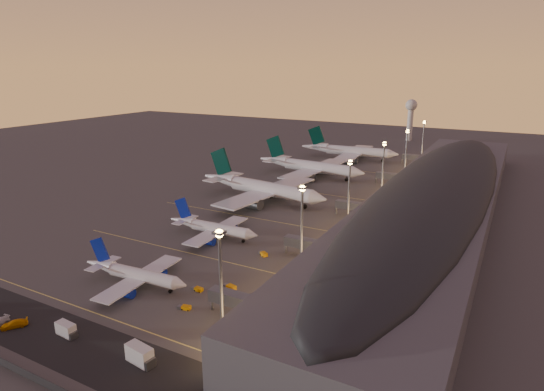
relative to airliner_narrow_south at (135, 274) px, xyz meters
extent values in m
plane|color=#464340|center=(0.25, 29.27, -3.11)|extent=(700.00, 700.00, 0.00)
cylinder|color=silver|center=(2.92, 0.21, 0.06)|extent=(21.02, 5.03, 3.54)
cone|color=silver|center=(14.97, 1.08, 0.06)|extent=(3.60, 3.78, 3.54)
cone|color=silver|center=(-12.15, -0.88, 0.50)|extent=(9.63, 4.21, 3.54)
cube|color=silver|center=(1.91, 0.14, -0.56)|extent=(8.17, 30.20, 0.39)
cylinder|color=navy|center=(2.11, 6.73, -1.76)|extent=(4.88, 2.99, 2.66)
cylinder|color=navy|center=(3.05, -6.36, -1.76)|extent=(4.88, 2.99, 2.66)
cube|color=navy|center=(-11.68, -0.84, 5.09)|extent=(6.51, 1.00, 7.69)
cube|color=silver|center=(-11.01, -0.79, 1.03)|extent=(4.12, 10.96, 0.25)
cylinder|color=black|center=(11.64, 0.84, -2.42)|extent=(0.30, 0.30, 1.40)
cylinder|color=black|center=(11.64, 0.84, -2.62)|extent=(1.03, 0.69, 0.99)
cylinder|color=black|center=(1.06, 2.56, -2.42)|extent=(0.30, 0.30, 1.40)
cylinder|color=black|center=(1.06, 2.56, -2.62)|extent=(1.03, 0.69, 0.99)
cylinder|color=black|center=(1.42, -2.38, -2.42)|extent=(0.30, 0.30, 1.40)
cylinder|color=black|center=(1.42, -2.38, -2.62)|extent=(1.03, 0.69, 0.99)
cylinder|color=silver|center=(0.44, 39.87, 0.25)|extent=(22.16, 4.37, 3.76)
cone|color=silver|center=(13.24, 40.23, 0.25)|extent=(3.66, 3.85, 3.76)
cone|color=silver|center=(-15.57, 39.43, 0.72)|extent=(10.06, 4.03, 3.76)
cube|color=silver|center=(-0.63, 39.84, -0.41)|extent=(7.28, 31.79, 0.41)
cylinder|color=navy|center=(-0.11, 46.82, -1.68)|extent=(5.06, 2.95, 2.82)
cylinder|color=navy|center=(0.27, 32.91, -1.68)|extent=(5.06, 2.95, 2.82)
cube|color=navy|center=(-15.07, 39.44, 5.58)|extent=(6.89, 0.75, 8.15)
cube|color=silver|center=(-14.36, 39.46, 1.28)|extent=(3.87, 11.48, 0.26)
cylinder|color=black|center=(9.70, 40.13, -2.37)|extent=(0.31, 0.31, 1.48)
cylinder|color=black|center=(9.70, 40.13, -2.59)|extent=(1.07, 0.69, 1.05)
cylinder|color=black|center=(-1.41, 42.45, -2.37)|extent=(0.31, 0.31, 1.48)
cylinder|color=black|center=(-1.41, 42.45, -2.59)|extent=(1.07, 0.69, 1.05)
cylinder|color=black|center=(-1.27, 37.19, -2.37)|extent=(0.31, 0.31, 1.48)
cylinder|color=black|center=(-1.27, 37.19, -2.59)|extent=(1.07, 0.69, 1.05)
cylinder|color=silver|center=(-4.94, 86.88, 2.49)|extent=(41.60, 11.25, 6.22)
cone|color=silver|center=(18.77, 83.93, 2.49)|extent=(7.35, 6.99, 6.22)
cone|color=silver|center=(-34.58, 90.56, 3.26)|extent=(19.21, 8.47, 6.22)
cube|color=silver|center=(-6.92, 87.13, 1.40)|extent=(19.27, 61.16, 0.68)
cylinder|color=#55585D|center=(-3.97, 100.09, -0.70)|extent=(9.80, 5.78, 4.67)
cylinder|color=#55585D|center=(-7.23, 73.83, -0.70)|extent=(9.80, 5.78, 4.67)
cube|color=black|center=(-33.66, 90.45, 11.30)|extent=(12.29, 2.44, 13.81)
cube|color=silver|center=(-32.34, 90.29, 4.20)|extent=(9.26, 22.31, 0.44)
cylinder|color=black|center=(12.21, 84.75, -1.87)|extent=(0.56, 0.56, 2.49)
cylinder|color=black|center=(12.21, 84.75, -2.24)|extent=(1.86, 1.30, 1.74)
cylinder|color=black|center=(-7.70, 91.61, -1.87)|extent=(0.56, 0.56, 2.49)
cylinder|color=black|center=(-7.70, 91.61, -2.24)|extent=(1.86, 1.30, 1.74)
cylinder|color=black|center=(-8.77, 82.97, -1.87)|extent=(0.56, 0.56, 2.49)
cylinder|color=black|center=(-8.77, 82.97, -2.24)|extent=(1.86, 1.30, 1.74)
cylinder|color=silver|center=(-4.80, 139.38, 2.24)|extent=(39.76, 9.50, 5.95)
cone|color=silver|center=(17.97, 137.31, 2.24)|extent=(6.87, 6.51, 5.95)
cone|color=silver|center=(-33.27, 141.97, 2.99)|extent=(18.25, 7.54, 5.95)
cube|color=silver|center=(-6.70, 139.55, 1.20)|extent=(16.60, 58.36, 0.66)
cylinder|color=#55585D|center=(-4.29, 152.05, -0.81)|extent=(9.26, 5.25, 4.47)
cylinder|color=#55585D|center=(-6.58, 126.82, -0.81)|extent=(9.26, 5.25, 4.47)
cube|color=black|center=(-32.38, 141.89, 10.68)|extent=(11.78, 1.95, 13.22)
cube|color=silver|center=(-31.12, 141.77, 3.88)|extent=(8.20, 21.21, 0.42)
cylinder|color=black|center=(11.67, 137.88, -1.92)|extent=(0.52, 0.52, 2.38)
cylinder|color=black|center=(11.67, 137.88, -2.28)|extent=(1.75, 1.19, 1.67)
cylinder|color=black|center=(-7.59, 143.82, -1.92)|extent=(0.52, 0.52, 2.38)
cylinder|color=black|center=(-7.59, 143.82, -2.28)|extent=(1.75, 1.19, 1.67)
cylinder|color=black|center=(-8.34, 135.51, -1.92)|extent=(0.52, 0.52, 2.38)
cylinder|color=black|center=(-8.34, 135.51, -2.28)|extent=(1.75, 1.19, 1.67)
cylinder|color=silver|center=(-1.75, 194.99, 2.21)|extent=(39.44, 8.26, 5.92)
cone|color=silver|center=(20.94, 196.35, 2.21)|extent=(6.66, 6.29, 5.92)
cone|color=silver|center=(-30.12, 193.29, 2.95)|extent=(18.00, 6.97, 5.92)
cube|color=silver|center=(-3.64, 194.88, 1.18)|extent=(14.78, 57.81, 0.65)
cylinder|color=#55585D|center=(-3.14, 207.52, -0.82)|extent=(9.09, 4.96, 4.44)
cylinder|color=#55585D|center=(-1.63, 182.39, -0.82)|extent=(9.09, 4.96, 4.44)
cube|color=black|center=(-29.24, 193.34, 10.60)|extent=(11.71, 1.59, 13.14)
cube|color=silver|center=(-27.98, 193.42, 3.84)|extent=(7.54, 20.94, 0.41)
cylinder|color=black|center=(14.66, 195.98, -1.93)|extent=(0.50, 0.50, 2.37)
cylinder|color=black|center=(14.66, 195.98, -2.29)|extent=(1.72, 1.13, 1.66)
cylinder|color=black|center=(-5.15, 198.94, -1.93)|extent=(0.50, 0.50, 2.37)
cylinder|color=black|center=(-5.15, 198.94, -2.29)|extent=(1.72, 1.13, 1.66)
cylinder|color=black|center=(-4.66, 190.67, -1.93)|extent=(0.50, 0.50, 2.37)
cylinder|color=black|center=(-4.66, 190.67, -2.29)|extent=(1.72, 1.13, 1.66)
cube|color=#4E4E53|center=(62.25, 101.77, 2.89)|extent=(40.00, 255.00, 12.00)
ellipsoid|color=black|center=(62.25, 101.77, 8.89)|extent=(39.00, 253.00, 10.92)
cube|color=#EEA95C|center=(42.05, 101.77, 1.89)|extent=(0.40, 244.80, 8.00)
cube|color=#55585D|center=(34.25, -0.73, 1.39)|extent=(16.00, 3.20, 3.00)
cylinder|color=slate|center=(26.25, -0.73, -0.91)|extent=(0.70, 0.70, 4.40)
cube|color=#55585D|center=(34.25, 39.27, 1.39)|extent=(16.00, 3.20, 3.00)
cylinder|color=slate|center=(26.25, 39.27, -0.91)|extent=(0.70, 0.70, 4.40)
cube|color=#55585D|center=(34.25, 84.27, 1.39)|extent=(16.00, 3.20, 3.00)
cylinder|color=slate|center=(26.25, 84.27, -0.91)|extent=(0.70, 0.70, 4.40)
cube|color=#55585D|center=(34.25, 141.27, 1.39)|extent=(16.00, 3.20, 3.00)
cylinder|color=slate|center=(26.25, 141.27, -0.91)|extent=(0.70, 0.70, 4.40)
cube|color=#55585D|center=(34.25, 197.27, 1.39)|extent=(16.00, 3.20, 3.00)
cylinder|color=slate|center=(26.25, 197.27, -0.91)|extent=(0.70, 0.70, 4.40)
cylinder|color=slate|center=(36.25, -10.73, 9.39)|extent=(0.70, 0.70, 25.00)
cube|color=slate|center=(36.25, -10.73, 22.09)|extent=(2.20, 2.20, 0.50)
sphere|color=#ECAF49|center=(36.25, -10.73, 21.89)|extent=(1.80, 1.80, 1.80)
cylinder|color=slate|center=(36.25, 29.27, 9.39)|extent=(0.70, 0.70, 25.00)
cube|color=slate|center=(36.25, 29.27, 22.09)|extent=(2.20, 2.20, 0.50)
sphere|color=#ECAF49|center=(36.25, 29.27, 21.89)|extent=(1.80, 1.80, 1.80)
cylinder|color=slate|center=(36.25, 69.27, 9.39)|extent=(0.70, 0.70, 25.00)
cube|color=slate|center=(36.25, 69.27, 22.09)|extent=(2.20, 2.20, 0.50)
sphere|color=#ECAF49|center=(36.25, 69.27, 21.89)|extent=(1.80, 1.80, 1.80)
cylinder|color=slate|center=(36.25, 114.27, 9.39)|extent=(0.70, 0.70, 25.00)
cube|color=slate|center=(36.25, 114.27, 22.09)|extent=(2.20, 2.20, 0.50)
sphere|color=#ECAF49|center=(36.25, 114.27, 21.89)|extent=(1.80, 1.80, 1.80)
cylinder|color=slate|center=(36.25, 159.27, 9.39)|extent=(0.70, 0.70, 25.00)
cube|color=slate|center=(36.25, 159.27, 22.09)|extent=(2.20, 2.20, 0.50)
sphere|color=#ECAF49|center=(36.25, 159.27, 21.89)|extent=(1.80, 1.80, 1.80)
cylinder|color=slate|center=(36.25, 204.27, 9.39)|extent=(0.70, 0.70, 25.00)
cube|color=slate|center=(36.25, 204.27, 22.09)|extent=(2.20, 2.20, 0.50)
sphere|color=#ECAF49|center=(36.25, 204.27, 21.89)|extent=(1.80, 1.80, 1.80)
cylinder|color=silver|center=(10.25, 289.27, 9.89)|extent=(4.40, 4.40, 26.00)
sphere|color=silver|center=(10.25, 289.27, 24.89)|extent=(9.00, 9.00, 9.00)
cube|color=black|center=(0.25, -26.73, -3.11)|extent=(260.00, 16.00, 0.01)
cube|color=#D8C659|center=(0.25, -15.73, -3.11)|extent=(90.00, 0.36, 0.00)
cube|color=#D8C659|center=(0.25, 24.27, -3.11)|extent=(90.00, 0.36, 0.00)
cube|color=#D8C659|center=(0.25, 64.27, -3.11)|extent=(90.00, 0.36, 0.00)
cube|color=#D8C659|center=(0.25, 109.27, -3.11)|extent=(90.00, 0.36, 0.00)
cube|color=#D8C659|center=(0.25, 164.27, -3.11)|extent=(90.00, 0.36, 0.00)
cylinder|color=#2D2D30|center=(4.25, -38.73, -2.11)|extent=(0.12, 0.12, 2.00)
cylinder|color=#2D2D30|center=(12.25, -38.73, -2.11)|extent=(0.12, 0.12, 2.00)
cylinder|color=#2D2D30|center=(20.25, -38.73, -2.11)|extent=(0.12, 0.12, 2.00)
cube|color=orange|center=(20.69, -3.85, -2.62)|extent=(2.38, 1.75, 0.99)
cube|color=#55585D|center=(19.10, -4.17, -2.75)|extent=(1.46, 1.39, 0.72)
cylinder|color=black|center=(21.35, -3.03, -2.92)|extent=(0.42, 0.24, 0.40)
cylinder|color=black|center=(21.62, -4.35, -2.92)|extent=(0.42, 0.24, 0.40)
cylinder|color=black|center=(19.76, -3.35, -2.92)|extent=(0.42, 0.24, 0.40)
cylinder|color=black|center=(20.03, -4.67, -2.92)|extent=(0.42, 0.24, 0.40)
cube|color=orange|center=(17.53, 5.25, -2.61)|extent=(2.28, 1.53, 1.00)
cube|color=#55585D|center=(15.90, 5.38, -2.75)|extent=(1.36, 1.28, 0.73)
cylinder|color=black|center=(18.40, 5.87, -2.91)|extent=(0.41, 0.19, 0.40)
cylinder|color=black|center=(18.30, 4.51, -2.91)|extent=(0.41, 0.19, 0.40)
cylinder|color=black|center=(16.77, 6.00, -2.91)|extent=(0.41, 0.19, 0.40)
cylinder|color=black|center=(16.66, 4.63, -2.91)|extent=(0.41, 0.19, 0.40)
cube|color=orange|center=(21.31, 33.78, -2.55)|extent=(2.88, 2.61, 1.12)
cube|color=#55585D|center=(19.77, 34.78, -2.71)|extent=(1.92, 1.89, 0.81)
cylinder|color=black|center=(22.50, 33.92, -2.89)|extent=(0.48, 0.40, 0.45)
cylinder|color=black|center=(21.66, 32.64, -2.89)|extent=(0.48, 0.40, 0.45)
cylinder|color=black|center=(20.96, 34.92, -2.89)|extent=(0.48, 0.40, 0.45)
cylinder|color=black|center=(20.13, 33.64, -2.89)|extent=(0.48, 0.40, 0.45)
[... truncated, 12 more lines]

